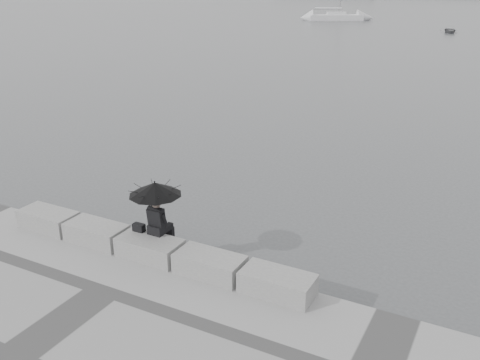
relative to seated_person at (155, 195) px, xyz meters
The scene contains 10 objects.
ground 2.03m from the seated_person, 87.22° to the left, with size 360.00×360.00×0.00m, color #46484B.
stone_block_far_left 3.64m from the seated_person, behind, with size 1.60×0.80×0.50m, color slate.
stone_block_left 2.15m from the seated_person, 168.64° to the right, with size 1.60×0.80×0.50m, color slate.
stone_block_centre 1.33m from the seated_person, 89.10° to the right, with size 1.60×0.80×0.50m, color slate.
stone_block_right 2.16m from the seated_person, 11.29° to the right, with size 1.60×0.80×0.50m, color slate.
stone_block_far_right 3.65m from the seated_person, ahead, with size 1.60×0.80×0.50m, color slate.
seated_person is the anchor object (origin of this frame).
bag 1.06m from the seated_person, 167.12° to the right, with size 0.30×0.17×0.19m, color black.
sailboat_left 74.77m from the seated_person, 105.05° to the left, with size 8.22×5.82×12.90m.
dinghy 61.89m from the seated_person, 91.40° to the left, with size 3.01×1.27×0.51m, color gray.
Camera 1 is at (7.32, -9.58, 7.05)m, focal length 40.00 mm.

